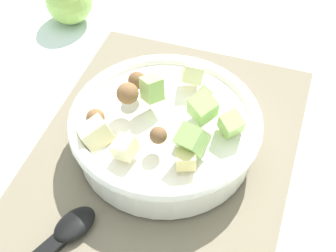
{
  "coord_description": "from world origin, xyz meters",
  "views": [
    {
      "loc": [
        -0.4,
        -0.14,
        0.53
      ],
      "look_at": [
        0.01,
        -0.0,
        0.05
      ],
      "focal_mm": 54.32,
      "sensor_mm": 36.0,
      "label": 1
    }
  ],
  "objects": [
    {
      "name": "ground_plane",
      "position": [
        0.0,
        0.0,
        0.0
      ],
      "size": [
        2.4,
        2.4,
        0.0
      ],
      "primitive_type": "plane",
      "color": "silver"
    },
    {
      "name": "placemat",
      "position": [
        0.0,
        0.0,
        0.0
      ],
      "size": [
        0.44,
        0.34,
        0.01
      ],
      "primitive_type": "cube",
      "color": "#756B56",
      "rests_on": "ground_plane"
    },
    {
      "name": "salad_bowl",
      "position": [
        0.01,
        -0.0,
        0.04
      ],
      "size": [
        0.25,
        0.25,
        0.11
      ],
      "color": "white",
      "rests_on": "placemat"
    },
    {
      "name": "serving_spoon",
      "position": [
        -0.17,
        0.07,
        0.01
      ],
      "size": [
        0.18,
        0.1,
        0.01
      ],
      "color": "black",
      "rests_on": "placemat"
    },
    {
      "name": "whole_apple",
      "position": [
        0.23,
        0.25,
        0.04
      ],
      "size": [
        0.08,
        0.08,
        0.09
      ],
      "color": "#9EC656",
      "rests_on": "ground_plane"
    }
  ]
}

